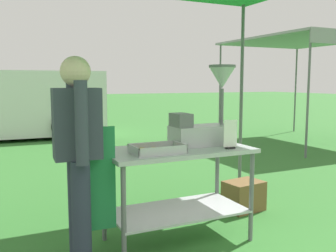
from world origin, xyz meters
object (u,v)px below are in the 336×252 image
(donut_cart, at_px, (178,173))
(vendor, at_px, (79,153))
(donut_fryer, at_px, (206,117))
(menu_sign, at_px, (230,136))
(donut_tray, at_px, (157,150))
(supply_crate, at_px, (244,196))
(neighbour_tent, at_px, (304,42))

(donut_cart, relative_size, vendor, 0.80)
(donut_fryer, bearing_deg, menu_sign, -73.31)
(donut_tray, height_order, supply_crate, donut_tray)
(donut_cart, height_order, vendor, vendor)
(donut_tray, xyz_separation_m, donut_fryer, (0.58, 0.19, 0.23))
(menu_sign, relative_size, neighbour_tent, 0.08)
(donut_fryer, relative_size, menu_sign, 2.92)
(menu_sign, distance_m, supply_crate, 1.17)
(menu_sign, bearing_deg, supply_crate, 44.78)
(donut_cart, xyz_separation_m, menu_sign, (0.41, -0.21, 0.33))
(donut_fryer, relative_size, neighbour_tent, 0.23)
(donut_cart, height_order, neighbour_tent, neighbour_tent)
(supply_crate, bearing_deg, vendor, -163.94)
(vendor, bearing_deg, neighbour_tent, 32.79)
(donut_tray, distance_m, menu_sign, 0.67)
(menu_sign, relative_size, vendor, 0.16)
(menu_sign, bearing_deg, vendor, 177.44)
(donut_fryer, height_order, supply_crate, donut_fryer)
(donut_cart, xyz_separation_m, supply_crate, (1.03, 0.40, -0.46))
(donut_cart, relative_size, donut_tray, 3.02)
(donut_tray, bearing_deg, supply_crate, 22.27)
(donut_cart, relative_size, donut_fryer, 1.75)
(donut_cart, relative_size, neighbour_tent, 0.41)
(neighbour_tent, bearing_deg, menu_sign, -140.13)
(donut_cart, bearing_deg, donut_tray, -154.55)
(menu_sign, bearing_deg, donut_fryer, 106.69)
(neighbour_tent, bearing_deg, donut_fryer, -142.71)
(donut_cart, xyz_separation_m, donut_fryer, (0.33, 0.07, 0.47))
(donut_cart, bearing_deg, vendor, -170.52)
(menu_sign, bearing_deg, donut_tray, 172.33)
(donut_cart, distance_m, supply_crate, 1.20)
(donut_fryer, distance_m, supply_crate, 1.21)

